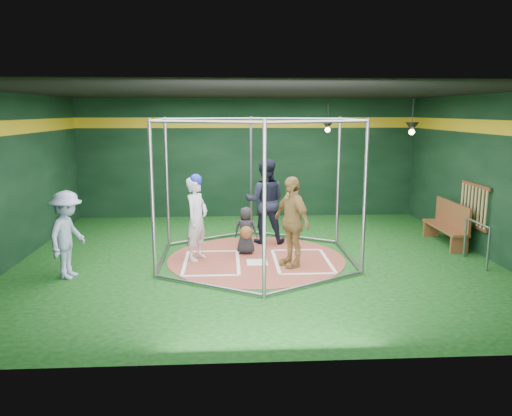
{
  "coord_description": "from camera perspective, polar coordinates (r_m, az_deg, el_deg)",
  "views": [
    {
      "loc": [
        -0.59,
        -10.31,
        3.12
      ],
      "look_at": [
        0.0,
        0.1,
        1.1
      ],
      "focal_mm": 35.0,
      "sensor_mm": 36.0,
      "label": 1
    }
  ],
  "objects": [
    {
      "name": "bystander_blue",
      "position": [
        10.06,
        -20.76,
        -2.89
      ],
      "size": [
        0.81,
        1.18,
        1.67
      ],
      "primitive_type": "imported",
      "rotation": [
        0.0,
        0.0,
        1.38
      ],
      "color": "#93A3C3",
      "rests_on": "ground"
    },
    {
      "name": "umpire",
      "position": [
        11.89,
        1.04,
        0.79
      ],
      "size": [
        1.06,
        0.86,
        2.02
      ],
      "primitive_type": "imported",
      "rotation": [
        0.0,
        0.0,
        3.04
      ],
      "color": "black",
      "rests_on": "clay_disc"
    },
    {
      "name": "pendant_lamp_near",
      "position": [
        14.2,
        8.2,
        9.33
      ],
      "size": [
        0.34,
        0.34,
        0.9
      ],
      "color": "black",
      "rests_on": "room_shell"
    },
    {
      "name": "catcher_figure",
      "position": [
        11.02,
        -1.16,
        -2.59
      ],
      "size": [
        0.57,
        0.6,
        1.05
      ],
      "color": "black",
      "rests_on": "clay_disc"
    },
    {
      "name": "batting_cage",
      "position": [
        10.46,
        0.03,
        2.05
      ],
      "size": [
        4.05,
        4.67,
        3.0
      ],
      "color": "gray",
      "rests_on": "ground"
    },
    {
      "name": "visitor_leopard",
      "position": [
        10.12,
        4.08,
        -1.55
      ],
      "size": [
        0.91,
        1.16,
        1.84
      ],
      "primitive_type": "imported",
      "rotation": [
        0.0,
        0.0,
        -1.07
      ],
      "color": "tan",
      "rests_on": "clay_disc"
    },
    {
      "name": "dugout_bench",
      "position": [
        12.69,
        21.13,
        -1.6
      ],
      "size": [
        0.41,
        1.75,
        1.02
      ],
      "color": "brown",
      "rests_on": "ground"
    },
    {
      "name": "batter_box_left",
      "position": [
        10.54,
        -5.08,
        -6.21
      ],
      "size": [
        1.17,
        1.77,
        0.01
      ],
      "color": "white",
      "rests_on": "clay_disc"
    },
    {
      "name": "batter_figure",
      "position": [
        10.59,
        -6.8,
        -1.08
      ],
      "size": [
        0.66,
        0.77,
        1.84
      ],
      "color": "silver",
      "rests_on": "clay_disc"
    },
    {
      "name": "steel_railing",
      "position": [
        11.31,
        23.92,
        -2.92
      ],
      "size": [
        0.05,
        1.03,
        0.89
      ],
      "color": "gray",
      "rests_on": "ground"
    },
    {
      "name": "batter_box_right",
      "position": [
        10.64,
        5.25,
        -6.04
      ],
      "size": [
        1.17,
        1.77,
        0.01
      ],
      "color": "white",
      "rests_on": "clay_disc"
    },
    {
      "name": "room_shell",
      "position": [
        10.43,
        0.03,
        3.43
      ],
      "size": [
        10.1,
        9.1,
        3.53
      ],
      "color": "#0C380D",
      "rests_on": "ground"
    },
    {
      "name": "home_plate",
      "position": [
        10.5,
        0.13,
        -6.22
      ],
      "size": [
        0.43,
        0.43,
        0.01
      ],
      "primitive_type": "cube",
      "color": "white",
      "rests_on": "clay_disc"
    },
    {
      "name": "pendant_lamp_far",
      "position": [
        13.15,
        17.4,
        8.82
      ],
      "size": [
        0.34,
        0.34,
        0.9
      ],
      "color": "black",
      "rests_on": "room_shell"
    },
    {
      "name": "bat_rack",
      "position": [
        12.23,
        23.63,
        0.29
      ],
      "size": [
        0.07,
        1.25,
        0.98
      ],
      "color": "brown",
      "rests_on": "room_shell"
    },
    {
      "name": "clay_disc",
      "position": [
        10.79,
        0.03,
        -5.81
      ],
      "size": [
        3.8,
        3.8,
        0.01
      ],
      "primitive_type": "cylinder",
      "color": "#964636",
      "rests_on": "ground"
    }
  ]
}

